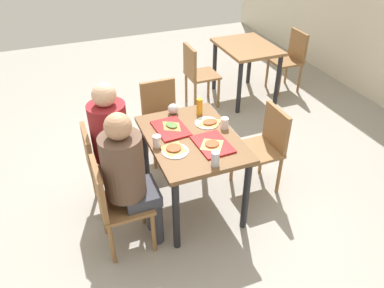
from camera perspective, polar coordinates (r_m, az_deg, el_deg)
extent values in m
cube|color=#9E998E|center=(3.74, 0.00, -8.83)|extent=(10.00, 10.00, 0.02)
cube|color=brown|center=(3.27, 0.00, 0.81)|extent=(1.03, 0.75, 0.04)
cylinder|color=black|center=(3.77, -7.02, -1.44)|extent=(0.06, 0.06, 0.72)
cylinder|color=black|center=(3.10, -2.40, -10.66)|extent=(0.06, 0.06, 0.72)
cylinder|color=black|center=(3.93, 1.86, 0.54)|extent=(0.06, 0.06, 0.72)
cylinder|color=black|center=(3.30, 8.10, -7.70)|extent=(0.06, 0.06, 0.72)
cube|color=olive|center=(3.52, -11.89, -3.39)|extent=(0.40, 0.40, 0.03)
cube|color=olive|center=(3.38, -15.29, -1.16)|extent=(0.38, 0.04, 0.40)
cylinder|color=olive|center=(3.81, -9.51, -4.08)|extent=(0.04, 0.04, 0.43)
cylinder|color=olive|center=(3.55, -8.21, -7.29)|extent=(0.04, 0.04, 0.43)
cylinder|color=olive|center=(3.78, -14.53, -5.19)|extent=(0.04, 0.04, 0.43)
cylinder|color=olive|center=(3.52, -13.61, -8.52)|extent=(0.04, 0.04, 0.43)
cube|color=olive|center=(3.12, -9.97, -8.82)|extent=(0.40, 0.40, 0.03)
cube|color=olive|center=(2.97, -13.77, -6.56)|extent=(0.38, 0.04, 0.40)
cylinder|color=olive|center=(3.42, -7.46, -9.11)|extent=(0.04, 0.04, 0.43)
cylinder|color=olive|center=(3.19, -5.80, -13.07)|extent=(0.04, 0.04, 0.43)
cylinder|color=olive|center=(3.39, -13.08, -10.41)|extent=(0.04, 0.04, 0.43)
cylinder|color=olive|center=(3.16, -11.91, -14.54)|extent=(0.04, 0.04, 0.43)
cube|color=olive|center=(3.70, 9.79, -0.96)|extent=(0.40, 0.40, 0.03)
cube|color=olive|center=(3.67, 12.54, 2.38)|extent=(0.38, 0.04, 0.40)
cylinder|color=olive|center=(3.65, 8.44, -5.89)|extent=(0.04, 0.04, 0.43)
cylinder|color=olive|center=(3.88, 6.05, -2.89)|extent=(0.04, 0.04, 0.43)
cylinder|color=olive|center=(3.81, 12.94, -4.58)|extent=(0.04, 0.04, 0.43)
cylinder|color=olive|center=(4.03, 10.38, -1.78)|extent=(0.04, 0.04, 0.43)
cube|color=olive|center=(4.08, -4.20, 3.18)|extent=(0.40, 0.40, 0.03)
cube|color=olive|center=(4.13, -5.11, 6.94)|extent=(0.04, 0.38, 0.40)
cylinder|color=olive|center=(4.12, -1.09, -0.22)|extent=(0.04, 0.04, 0.43)
cylinder|color=olive|center=(4.03, -5.61, -1.23)|extent=(0.04, 0.04, 0.43)
cylinder|color=olive|center=(4.38, -2.66, 2.14)|extent=(0.04, 0.04, 0.43)
cylinder|color=olive|center=(4.31, -6.93, 1.23)|extent=(0.04, 0.04, 0.43)
cylinder|color=#383842|center=(3.74, -8.31, -4.50)|extent=(0.10, 0.10, 0.46)
cylinder|color=#383842|center=(3.62, -7.67, -6.00)|extent=(0.10, 0.10, 0.46)
cube|color=#383842|center=(3.49, -9.94, -2.09)|extent=(0.32, 0.28, 0.10)
cylinder|color=maroon|center=(3.31, -12.31, 1.82)|extent=(0.32, 0.32, 0.52)
sphere|color=#DBAD89|center=(3.13, -13.09, 7.21)|extent=(0.20, 0.20, 0.20)
cylinder|color=#383842|center=(3.36, -6.07, -9.67)|extent=(0.10, 0.10, 0.46)
cylinder|color=#383842|center=(3.25, -5.25, -11.52)|extent=(0.10, 0.10, 0.46)
cube|color=#383842|center=(3.10, -7.74, -7.39)|extent=(0.32, 0.28, 0.10)
cylinder|color=brown|center=(2.89, -10.32, -3.30)|extent=(0.32, 0.32, 0.52)
sphere|color=tan|center=(2.69, -11.08, 2.61)|extent=(0.20, 0.20, 0.20)
cube|color=#B21414|center=(3.36, -3.22, 2.34)|extent=(0.38, 0.28, 0.02)
cube|color=#B21414|center=(3.16, 3.11, -0.03)|extent=(0.37, 0.28, 0.02)
cylinder|color=white|center=(3.45, 2.26, 3.17)|extent=(0.22, 0.22, 0.01)
cylinder|color=white|center=(3.08, -2.53, -1.08)|extent=(0.22, 0.22, 0.01)
pyramid|color=#C68C47|center=(3.37, -3.09, 2.77)|extent=(0.21, 0.18, 0.01)
ellipsoid|color=#4C7233|center=(3.37, -3.09, 2.91)|extent=(0.15, 0.13, 0.01)
pyramid|color=#DBAD60|center=(3.13, 3.01, -0.05)|extent=(0.19, 0.20, 0.01)
ellipsoid|color=#B74723|center=(3.12, 3.02, 0.11)|extent=(0.14, 0.14, 0.01)
pyramid|color=tan|center=(3.43, 2.71, 3.24)|extent=(0.16, 0.20, 0.01)
ellipsoid|color=#B74723|center=(3.43, 2.71, 3.38)|extent=(0.11, 0.14, 0.01)
pyramid|color=tan|center=(3.09, -2.76, -0.69)|extent=(0.25, 0.25, 0.01)
ellipsoid|color=#B74723|center=(3.09, -2.76, -0.54)|extent=(0.17, 0.17, 0.01)
cylinder|color=white|center=(3.36, 4.92, 3.14)|extent=(0.07, 0.07, 0.10)
cylinder|color=white|center=(3.13, -5.28, 0.44)|extent=(0.07, 0.07, 0.10)
cylinder|color=#B7BCC6|center=(2.90, 3.51, -2.23)|extent=(0.07, 0.07, 0.12)
cylinder|color=orange|center=(3.55, 1.13, 5.63)|extent=(0.06, 0.06, 0.16)
sphere|color=silver|center=(3.58, -2.86, 5.30)|extent=(0.10, 0.10, 0.10)
cube|color=olive|center=(5.33, 8.28, 14.26)|extent=(0.90, 0.70, 0.04)
cylinder|color=black|center=(5.66, 3.42, 11.64)|extent=(0.06, 0.06, 0.72)
cylinder|color=black|center=(5.03, 7.12, 8.35)|extent=(0.06, 0.06, 0.72)
cylinder|color=black|center=(5.91, 8.66, 12.33)|extent=(0.06, 0.06, 0.72)
cylinder|color=black|center=(5.31, 12.74, 9.23)|extent=(0.06, 0.06, 0.72)
cube|color=olive|center=(5.17, 1.56, 10.33)|extent=(0.40, 0.40, 0.03)
cube|color=olive|center=(5.02, -0.34, 12.26)|extent=(0.38, 0.04, 0.40)
cylinder|color=olive|center=(5.47, 2.49, 9.09)|extent=(0.04, 0.04, 0.43)
cylinder|color=olive|center=(5.19, 4.00, 7.58)|extent=(0.04, 0.04, 0.43)
cylinder|color=olive|center=(5.35, -0.89, 8.53)|extent=(0.04, 0.04, 0.43)
cylinder|color=olive|center=(5.07, 0.49, 6.96)|extent=(0.04, 0.04, 0.43)
cube|color=olive|center=(5.77, 13.83, 11.99)|extent=(0.40, 0.40, 0.03)
cube|color=olive|center=(5.79, 15.65, 14.11)|extent=(0.38, 0.04, 0.40)
cylinder|color=olive|center=(5.64, 13.00, 9.03)|extent=(0.04, 0.04, 0.43)
cylinder|color=olive|center=(5.89, 11.22, 10.40)|extent=(0.04, 0.04, 0.43)
cylinder|color=olive|center=(5.82, 15.84, 9.44)|extent=(0.04, 0.04, 0.43)
cylinder|color=olive|center=(6.07, 14.01, 10.77)|extent=(0.04, 0.04, 0.43)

